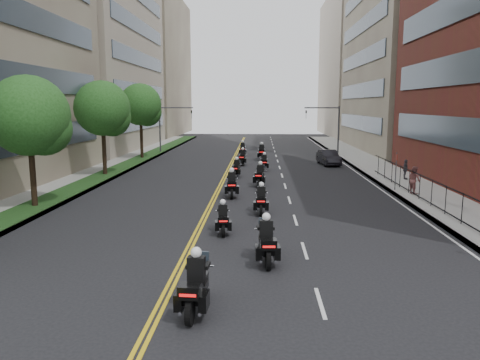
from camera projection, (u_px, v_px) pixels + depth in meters
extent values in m
plane|color=black|center=(212.00, 301.00, 13.90)|extent=(160.00, 160.00, 0.00)
cube|color=gray|center=(390.00, 175.00, 38.03)|extent=(4.00, 90.00, 0.15)
cube|color=gray|center=(100.00, 173.00, 39.06)|extent=(4.00, 90.00, 0.15)
cube|color=#183513|center=(109.00, 172.00, 39.01)|extent=(2.00, 90.00, 0.04)
cube|color=#333F4C|center=(459.00, 141.00, 29.51)|extent=(0.12, 25.80, 1.80)
cube|color=#333F4C|center=(464.00, 76.00, 28.87)|extent=(0.12, 25.80, 1.80)
cube|color=#333F4C|center=(469.00, 9.00, 28.23)|extent=(0.12, 25.80, 1.80)
cube|color=#766556|center=(423.00, 29.00, 57.92)|extent=(15.00, 28.00, 30.00)
cube|color=#333F4C|center=(358.00, 122.00, 60.08)|extent=(0.12, 24.08, 1.80)
cube|color=#333F4C|center=(359.00, 91.00, 59.44)|extent=(0.12, 24.08, 1.80)
cube|color=#333F4C|center=(361.00, 58.00, 58.80)|extent=(0.12, 24.08, 1.80)
cube|color=#333F4C|center=(362.00, 25.00, 58.16)|extent=(0.12, 24.08, 1.80)
cube|color=#AFA28D|center=(368.00, 66.00, 87.82)|extent=(15.00, 28.00, 26.00)
cube|color=#333F4C|center=(27.00, 139.00, 30.71)|extent=(0.12, 25.80, 1.80)
cube|color=#333F4C|center=(22.00, 77.00, 30.07)|extent=(0.12, 25.80, 1.80)
cube|color=#333F4C|center=(18.00, 12.00, 29.43)|extent=(0.12, 25.80, 1.80)
cube|color=#AFA28D|center=(77.00, 15.00, 59.47)|extent=(16.00, 28.00, 34.00)
cube|color=#333F4C|center=(143.00, 122.00, 61.28)|extent=(0.12, 24.08, 1.80)
cube|color=#333F4C|center=(142.00, 91.00, 60.64)|extent=(0.12, 24.08, 1.80)
cube|color=#333F4C|center=(141.00, 59.00, 60.00)|extent=(0.12, 24.08, 1.80)
cube|color=#333F4C|center=(140.00, 27.00, 59.36)|extent=(0.12, 24.08, 1.80)
cube|color=#766556|center=(139.00, 66.00, 89.69)|extent=(16.00, 28.00, 26.00)
cube|color=black|center=(439.00, 183.00, 25.01)|extent=(0.05, 28.00, 0.05)
cube|color=black|center=(438.00, 207.00, 25.21)|extent=(0.05, 28.00, 0.05)
cylinder|color=#2F2015|center=(32.00, 166.00, 25.83)|extent=(0.32, 0.32, 4.83)
sphere|color=#1E4918|center=(29.00, 116.00, 25.39)|extent=(4.40, 4.40, 4.40)
sphere|color=#1E4918|center=(44.00, 128.00, 25.87)|extent=(3.08, 3.08, 3.08)
cylinder|color=#2F2015|center=(104.00, 145.00, 37.64)|extent=(0.32, 0.32, 5.11)
sphere|color=#1E4918|center=(102.00, 108.00, 37.18)|extent=(4.40, 4.40, 4.40)
sphere|color=#1E4918|center=(112.00, 117.00, 37.66)|extent=(3.08, 3.08, 3.08)
cylinder|color=#2F2015|center=(141.00, 134.00, 49.45)|extent=(0.32, 0.32, 5.39)
sphere|color=#1E4918|center=(140.00, 104.00, 48.96)|extent=(4.40, 4.40, 4.40)
sphere|color=#1E4918|center=(147.00, 112.00, 49.45)|extent=(3.08, 3.08, 3.08)
cylinder|color=#3F3F44|center=(338.00, 130.00, 54.42)|extent=(0.18, 0.18, 5.60)
cylinder|color=#3F3F44|center=(322.00, 108.00, 54.09)|extent=(4.00, 0.14, 0.14)
imported|color=black|center=(306.00, 115.00, 54.30)|extent=(0.16, 0.20, 1.00)
cylinder|color=#3F3F44|center=(160.00, 130.00, 55.32)|extent=(0.18, 0.18, 5.60)
cylinder|color=#3F3F44|center=(176.00, 108.00, 54.82)|extent=(4.00, 0.14, 0.14)
imported|color=black|center=(192.00, 115.00, 54.87)|extent=(0.16, 0.20, 1.00)
cylinder|color=black|center=(190.00, 312.00, 12.32)|extent=(0.20, 0.76, 0.75)
cylinder|color=black|center=(202.00, 286.00, 14.05)|extent=(0.20, 0.76, 0.75)
cube|color=black|center=(196.00, 288.00, 13.13)|extent=(0.55, 1.51, 0.44)
cube|color=silver|center=(197.00, 295.00, 13.23)|extent=(0.45, 0.63, 0.33)
cube|color=black|center=(190.00, 291.00, 12.23)|extent=(0.60, 0.50, 0.35)
cube|color=red|center=(188.00, 295.00, 12.00)|extent=(0.44, 0.06, 0.08)
cube|color=black|center=(196.00, 268.00, 13.10)|extent=(0.50, 0.34, 0.68)
sphere|color=white|center=(196.00, 252.00, 13.04)|extent=(0.32, 0.32, 0.32)
cylinder|color=black|center=(268.00, 260.00, 16.43)|extent=(0.21, 0.76, 0.75)
cylinder|color=black|center=(264.00, 245.00, 18.17)|extent=(0.21, 0.76, 0.75)
cube|color=black|center=(266.00, 244.00, 17.25)|extent=(0.57, 1.52, 0.44)
cube|color=silver|center=(266.00, 250.00, 17.34)|extent=(0.46, 0.63, 0.33)
cube|color=black|center=(268.00, 244.00, 16.34)|extent=(0.61, 0.50, 0.35)
cube|color=red|center=(269.00, 247.00, 16.11)|extent=(0.44, 0.07, 0.08)
cube|color=black|center=(266.00, 229.00, 17.21)|extent=(0.51, 0.34, 0.68)
sphere|color=white|center=(266.00, 217.00, 17.15)|extent=(0.32, 0.32, 0.32)
cylinder|color=black|center=(223.00, 230.00, 20.51)|extent=(0.19, 0.64, 0.63)
cylinder|color=black|center=(223.00, 222.00, 21.96)|extent=(0.19, 0.64, 0.63)
cube|color=black|center=(223.00, 221.00, 21.19)|extent=(0.51, 1.28, 0.37)
cube|color=silver|center=(223.00, 225.00, 21.27)|extent=(0.40, 0.54, 0.28)
cube|color=black|center=(223.00, 220.00, 20.43)|extent=(0.52, 0.43, 0.29)
cube|color=red|center=(223.00, 221.00, 20.24)|extent=(0.37, 0.07, 0.06)
cube|color=black|center=(223.00, 210.00, 21.16)|extent=(0.43, 0.30, 0.57)
sphere|color=white|center=(223.00, 202.00, 21.11)|extent=(0.27, 0.27, 0.27)
cylinder|color=black|center=(261.00, 210.00, 24.32)|extent=(0.15, 0.69, 0.68)
cylinder|color=black|center=(261.00, 204.00, 25.91)|extent=(0.15, 0.69, 0.68)
cube|color=black|center=(261.00, 202.00, 25.07)|extent=(0.44, 1.36, 0.40)
cube|color=silver|center=(261.00, 206.00, 25.16)|extent=(0.39, 0.56, 0.30)
cube|color=black|center=(261.00, 200.00, 24.24)|extent=(0.53, 0.43, 0.32)
cube|color=red|center=(261.00, 201.00, 24.04)|extent=(0.40, 0.04, 0.07)
cube|color=black|center=(261.00, 192.00, 25.04)|extent=(0.45, 0.29, 0.62)
sphere|color=white|center=(261.00, 184.00, 24.98)|extent=(0.29, 0.29, 0.29)
cylinder|color=black|center=(232.00, 193.00, 28.68)|extent=(0.20, 0.75, 0.75)
cylinder|color=black|center=(232.00, 188.00, 30.42)|extent=(0.20, 0.75, 0.75)
cube|color=black|center=(232.00, 186.00, 29.50)|extent=(0.55, 1.51, 0.44)
cube|color=silver|center=(232.00, 190.00, 29.60)|extent=(0.45, 0.63, 0.33)
cube|color=black|center=(232.00, 184.00, 28.59)|extent=(0.60, 0.49, 0.35)
cube|color=red|center=(232.00, 185.00, 28.37)|extent=(0.44, 0.06, 0.08)
cube|color=black|center=(232.00, 177.00, 29.47)|extent=(0.50, 0.34, 0.68)
sphere|color=white|center=(232.00, 170.00, 29.41)|extent=(0.32, 0.32, 0.32)
cylinder|color=black|center=(259.00, 183.00, 32.71)|extent=(0.23, 0.73, 0.72)
cylinder|color=black|center=(262.00, 179.00, 34.36)|extent=(0.23, 0.73, 0.72)
cube|color=black|center=(260.00, 177.00, 33.49)|extent=(0.61, 1.47, 0.42)
cube|color=silver|center=(260.00, 180.00, 33.58)|extent=(0.47, 0.63, 0.32)
cube|color=black|center=(259.00, 175.00, 32.62)|extent=(0.60, 0.51, 0.34)
cube|color=red|center=(258.00, 176.00, 32.41)|extent=(0.42, 0.08, 0.07)
cube|color=black|center=(260.00, 169.00, 33.45)|extent=(0.50, 0.35, 0.66)
sphere|color=white|center=(260.00, 163.00, 33.39)|extent=(0.31, 0.31, 0.31)
cylinder|color=black|center=(235.00, 174.00, 36.92)|extent=(0.20, 0.67, 0.66)
cylinder|color=black|center=(238.00, 171.00, 38.42)|extent=(0.20, 0.67, 0.66)
cube|color=black|center=(237.00, 170.00, 37.63)|extent=(0.54, 1.34, 0.39)
cube|color=silver|center=(237.00, 172.00, 37.71)|extent=(0.42, 0.57, 0.29)
cube|color=black|center=(235.00, 168.00, 36.84)|extent=(0.54, 0.45, 0.31)
cube|color=red|center=(235.00, 169.00, 36.64)|extent=(0.39, 0.07, 0.07)
cube|color=black|center=(237.00, 163.00, 37.60)|extent=(0.45, 0.31, 0.60)
sphere|color=white|center=(237.00, 158.00, 37.54)|extent=(0.28, 0.28, 0.28)
cylinder|color=black|center=(264.00, 168.00, 40.81)|extent=(0.14, 0.65, 0.65)
cylinder|color=black|center=(264.00, 165.00, 42.32)|extent=(0.14, 0.65, 0.65)
cube|color=black|center=(264.00, 163.00, 41.52)|extent=(0.41, 1.29, 0.38)
cube|color=silver|center=(264.00, 166.00, 41.61)|extent=(0.36, 0.53, 0.29)
cube|color=black|center=(264.00, 162.00, 40.73)|extent=(0.50, 0.40, 0.31)
cube|color=red|center=(264.00, 162.00, 40.54)|extent=(0.38, 0.03, 0.07)
cube|color=black|center=(264.00, 158.00, 41.50)|extent=(0.42, 0.27, 0.59)
sphere|color=white|center=(264.00, 154.00, 41.44)|extent=(0.28, 0.28, 0.28)
cylinder|color=black|center=(242.00, 162.00, 44.23)|extent=(0.19, 0.70, 0.69)
cylinder|color=black|center=(244.00, 160.00, 45.83)|extent=(0.19, 0.70, 0.69)
cube|color=black|center=(243.00, 159.00, 44.98)|extent=(0.51, 1.40, 0.41)
cube|color=silver|center=(243.00, 161.00, 45.07)|extent=(0.42, 0.58, 0.31)
cube|color=black|center=(242.00, 157.00, 44.14)|extent=(0.56, 0.46, 0.33)
cube|color=red|center=(242.00, 157.00, 43.94)|extent=(0.41, 0.06, 0.07)
cube|color=black|center=(243.00, 153.00, 44.95)|extent=(0.46, 0.31, 0.63)
sphere|color=white|center=(243.00, 149.00, 44.89)|extent=(0.30, 0.30, 0.30)
cylinder|color=black|center=(262.00, 157.00, 48.33)|extent=(0.16, 0.76, 0.76)
cylinder|color=black|center=(262.00, 155.00, 50.10)|extent=(0.16, 0.76, 0.76)
cube|color=black|center=(262.00, 153.00, 49.16)|extent=(0.48, 1.51, 0.45)
cube|color=silver|center=(262.00, 156.00, 49.26)|extent=(0.43, 0.62, 0.34)
cube|color=black|center=(262.00, 152.00, 48.24)|extent=(0.58, 0.47, 0.36)
cube|color=red|center=(262.00, 152.00, 48.01)|extent=(0.45, 0.04, 0.08)
cube|color=black|center=(262.00, 148.00, 49.13)|extent=(0.49, 0.32, 0.69)
sphere|color=white|center=(262.00, 144.00, 49.07)|extent=(0.32, 0.32, 0.32)
cylinder|color=black|center=(243.00, 153.00, 52.50)|extent=(0.17, 0.71, 0.70)
cylinder|color=black|center=(243.00, 152.00, 54.14)|extent=(0.17, 0.71, 0.70)
cube|color=black|center=(243.00, 150.00, 53.27)|extent=(0.49, 1.41, 0.41)
cube|color=silver|center=(243.00, 152.00, 53.36)|extent=(0.42, 0.58, 0.31)
cube|color=black|center=(243.00, 149.00, 52.42)|extent=(0.56, 0.46, 0.33)
cube|color=red|center=(243.00, 149.00, 52.21)|extent=(0.42, 0.05, 0.07)
cube|color=black|center=(243.00, 145.00, 53.24)|extent=(0.47, 0.31, 0.64)
sphere|color=white|center=(243.00, 142.00, 53.18)|extent=(0.30, 0.30, 0.30)
imported|color=black|center=(329.00, 158.00, 45.10)|extent=(1.99, 4.48, 1.43)
imported|color=brown|center=(414.00, 180.00, 29.70)|extent=(0.91, 1.03, 1.77)
imported|color=#3A3940|center=(405.00, 169.00, 35.45)|extent=(0.47, 0.92, 1.51)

